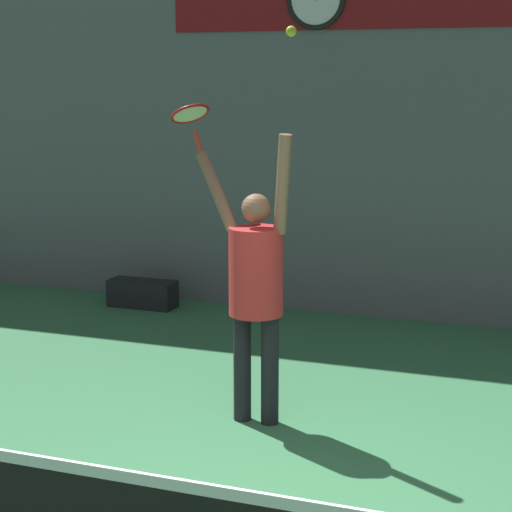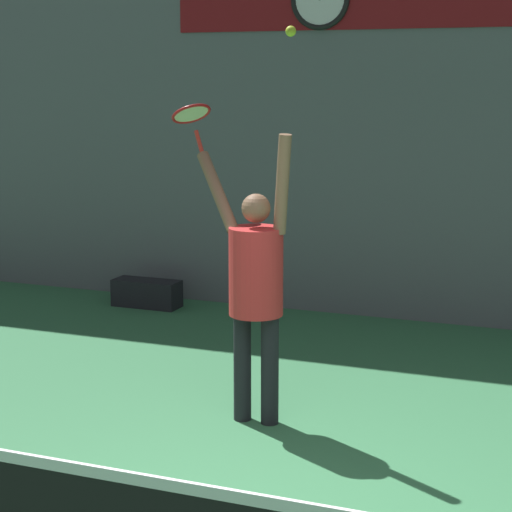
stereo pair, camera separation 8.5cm
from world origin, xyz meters
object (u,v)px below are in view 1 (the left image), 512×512
(tennis_racket, at_px, (191,116))
(tennis_ball, at_px, (291,31))
(tennis_player, at_px, (255,280))
(equipment_bag, at_px, (142,294))

(tennis_racket, height_order, tennis_ball, tennis_ball)
(tennis_player, relative_size, tennis_ball, 29.80)
(tennis_racket, height_order, equipment_bag, tennis_racket)
(tennis_player, bearing_deg, equipment_bag, 130.49)
(tennis_racket, bearing_deg, equipment_bag, 125.50)
(tennis_ball, bearing_deg, equipment_bag, 132.70)
(tennis_ball, distance_m, equipment_bag, 4.77)
(equipment_bag, bearing_deg, tennis_racket, -54.50)
(equipment_bag, bearing_deg, tennis_ball, -47.30)
(tennis_player, bearing_deg, tennis_racket, 149.83)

